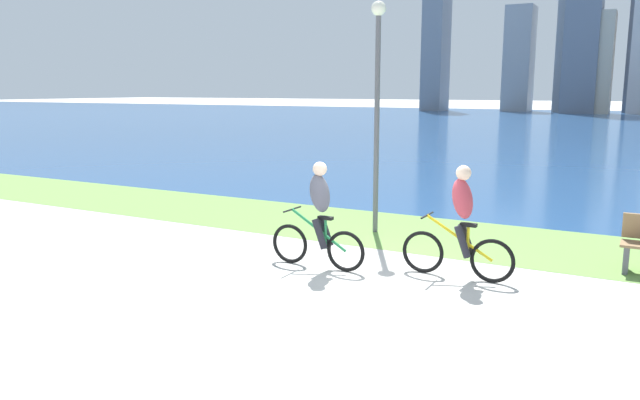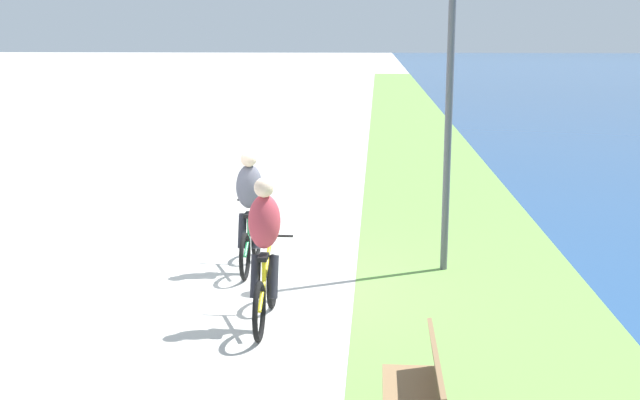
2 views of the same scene
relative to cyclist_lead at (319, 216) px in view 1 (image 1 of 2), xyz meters
name	(u,v)px [view 1 (image 1 of 2)]	position (x,y,z in m)	size (l,w,h in m)	color
ground_plane	(360,278)	(0.81, -0.21, -0.84)	(300.00, 300.00, 0.00)	#B2AFA8
grass_strip_bayside	(430,234)	(0.81, 3.01, -0.83)	(120.00, 3.06, 0.01)	#6B9947
bay_water_surface	(600,127)	(0.81, 42.39, -0.83)	(300.00, 75.70, 0.00)	navy
cyclist_lead	(319,216)	(0.00, 0.00, 0.00)	(1.65, 0.52, 1.68)	black
cyclist_trailing	(460,223)	(2.09, 0.51, 0.00)	(1.71, 0.52, 1.69)	black
lamppost_tall	(377,86)	(-0.21, 2.70, 1.99)	(0.28, 0.28, 4.39)	#595960
city_skyline_far_shore	(625,18)	(0.33, 71.40, 9.86)	(41.63, 12.30, 27.48)	slate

